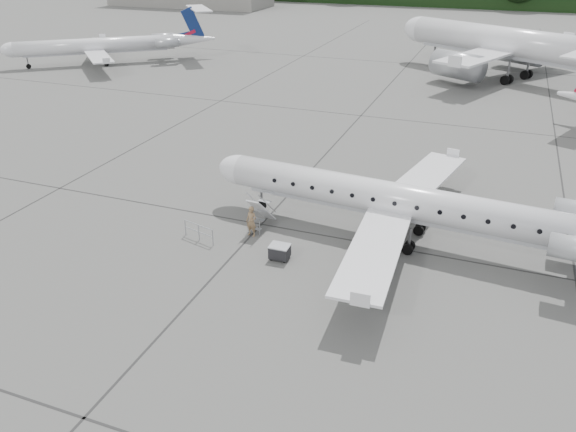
% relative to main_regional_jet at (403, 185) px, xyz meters
% --- Properties ---
extents(ground, '(320.00, 320.00, 0.00)m').
position_rel_main_regional_jet_xyz_m(ground, '(-2.29, -7.54, -3.47)').
color(ground, '#5C5C5A').
rests_on(ground, ground).
extents(main_regional_jet, '(28.69, 21.81, 6.94)m').
position_rel_main_regional_jet_xyz_m(main_regional_jet, '(0.00, 0.00, 0.00)').
color(main_regional_jet, silver).
rests_on(main_regional_jet, ground).
extents(airstair, '(1.04, 2.27, 2.18)m').
position_rel_main_regional_jet_xyz_m(airstair, '(-8.12, -1.41, -2.38)').
color(airstair, silver).
rests_on(airstair, ground).
extents(passenger, '(0.75, 0.56, 1.88)m').
position_rel_main_regional_jet_xyz_m(passenger, '(-8.23, -2.66, -2.53)').
color(passenger, '#806445').
rests_on(passenger, ground).
extents(safety_railing, '(2.15, 0.64, 1.00)m').
position_rel_main_regional_jet_xyz_m(safety_railing, '(-10.88, -4.28, -2.97)').
color(safety_railing, '#989BA0').
rests_on(safety_railing, ground).
extents(baggage_cart, '(1.07, 0.87, 0.91)m').
position_rel_main_regional_jet_xyz_m(baggage_cart, '(-5.68, -4.58, -3.02)').
color(baggage_cart, black).
rests_on(baggage_cart, ground).
extents(bg_narrowbody, '(41.82, 38.25, 12.25)m').
position_rel_main_regional_jet_xyz_m(bg_narrowbody, '(4.43, 45.61, 2.65)').
color(bg_narrowbody, silver).
rests_on(bg_narrowbody, ground).
extents(bg_regional_left, '(33.08, 31.91, 7.05)m').
position_rel_main_regional_jet_xyz_m(bg_regional_left, '(-48.29, 35.01, 0.05)').
color(bg_regional_left, silver).
rests_on(bg_regional_left, ground).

